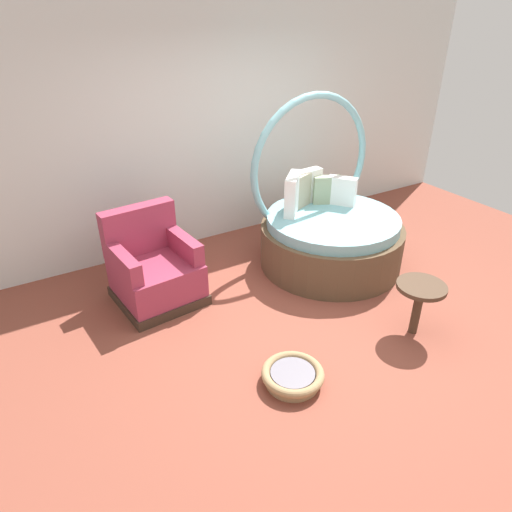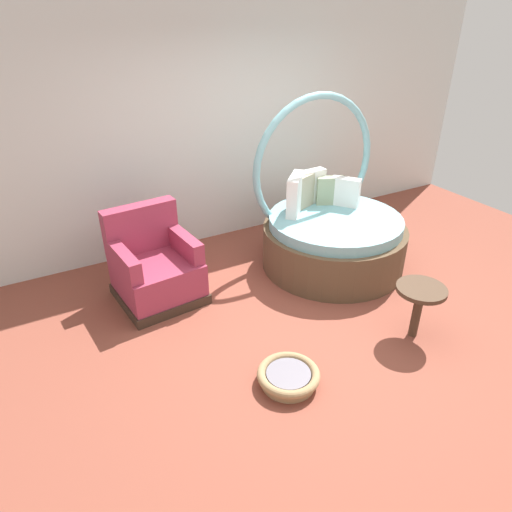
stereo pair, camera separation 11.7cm
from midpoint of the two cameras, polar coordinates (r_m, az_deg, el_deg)
ground_plane at (r=4.45m, az=9.00°, el=-8.74°), size 8.00×8.00×0.02m
back_wall at (r=5.66m, az=-4.77°, el=16.32°), size 8.00×0.12×2.91m
round_daybed at (r=5.30m, az=9.96°, el=3.10°), size 1.62×1.62×1.89m
red_armchair at (r=4.74m, az=-11.91°, el=-1.53°), size 0.87×0.87×0.94m
pet_basket at (r=3.78m, az=5.01°, el=-14.86°), size 0.51×0.51×0.13m
side_table at (r=4.31m, az=20.67°, el=-4.79°), size 0.44×0.44×0.52m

